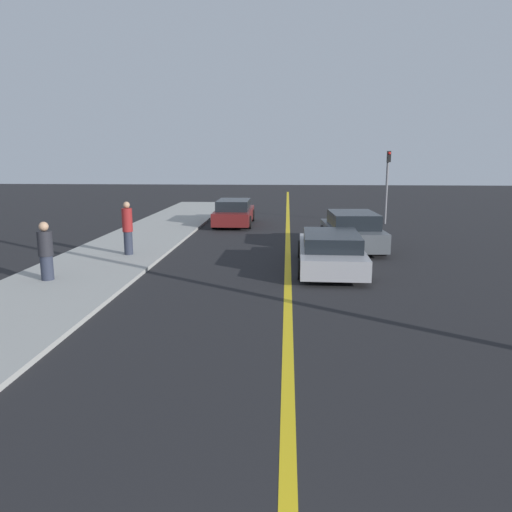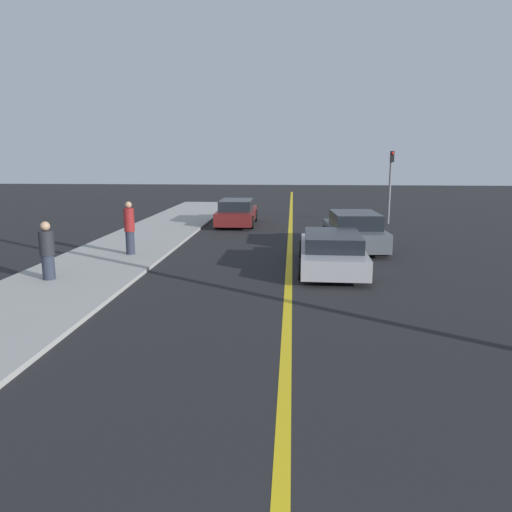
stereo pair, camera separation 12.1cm
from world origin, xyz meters
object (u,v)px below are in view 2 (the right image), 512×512
pedestrian_mid_group (47,251)px  pedestrian_far_standing (129,228)px  car_near_right_lane (332,251)px  car_far_distant (237,213)px  traffic_light (390,179)px  car_ahead_center (354,231)px

pedestrian_mid_group → pedestrian_far_standing: size_ratio=0.88×
car_near_right_lane → car_far_distant: (-4.01, 9.84, 0.05)m
car_near_right_lane → traffic_light: size_ratio=1.31×
car_ahead_center → traffic_light: 7.74m
car_ahead_center → traffic_light: size_ratio=1.23×
car_far_distant → car_near_right_lane: bearing=-68.5°
car_ahead_center → pedestrian_far_standing: bearing=-167.1°
car_near_right_lane → car_far_distant: car_far_distant is taller
car_ahead_center → traffic_light: traffic_light is taller
car_ahead_center → pedestrian_mid_group: bearing=-149.7°
pedestrian_mid_group → car_far_distant: bearing=72.5°
traffic_light → car_far_distant: bearing=-173.6°
car_far_distant → traffic_light: bearing=5.7°
car_far_distant → traffic_light: 7.93m
pedestrian_mid_group → traffic_light: traffic_light is taller
car_near_right_lane → pedestrian_far_standing: (-6.75, 1.37, 0.45)m
car_near_right_lane → pedestrian_mid_group: pedestrian_mid_group is taller
car_near_right_lane → car_far_distant: bearing=113.4°
pedestrian_mid_group → traffic_light: size_ratio=0.43×
pedestrian_mid_group → traffic_light: (11.54, 12.98, 1.38)m
car_ahead_center → pedestrian_mid_group: pedestrian_mid_group is taller
pedestrian_mid_group → car_near_right_lane: bearing=16.2°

